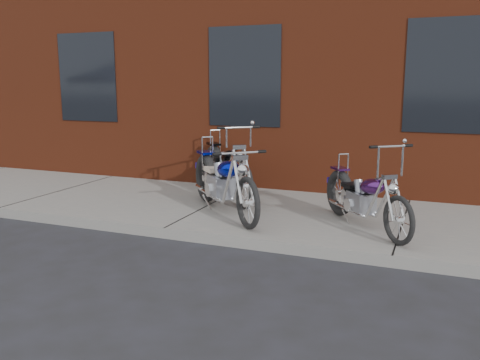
% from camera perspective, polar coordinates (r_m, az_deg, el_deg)
% --- Properties ---
extents(ground, '(120.00, 120.00, 0.00)m').
position_cam_1_polar(ground, '(7.06, -8.52, -6.53)').
color(ground, black).
rests_on(ground, ground).
extents(sidewalk, '(22.00, 3.00, 0.15)m').
position_cam_1_polar(sidewalk, '(8.31, -3.32, -3.21)').
color(sidewalk, slate).
rests_on(sidewalk, ground).
extents(building_brick, '(22.00, 10.00, 8.00)m').
position_cam_1_polar(building_brick, '(14.34, 8.20, 18.41)').
color(building_brick, maroon).
rests_on(building_brick, ground).
extents(chopper_purple, '(1.43, 1.73, 1.20)m').
position_cam_1_polar(chopper_purple, '(7.09, 13.77, -2.16)').
color(chopper_purple, black).
rests_on(chopper_purple, sidewalk).
extents(chopper_blue, '(1.83, 1.87, 1.08)m').
position_cam_1_polar(chopper_blue, '(7.65, -1.89, -0.42)').
color(chopper_blue, black).
rests_on(chopper_blue, sidewalk).
extents(chopper_third, '(1.71, 1.99, 1.27)m').
position_cam_1_polar(chopper_third, '(8.77, -1.49, 1.07)').
color(chopper_third, black).
rests_on(chopper_third, sidewalk).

